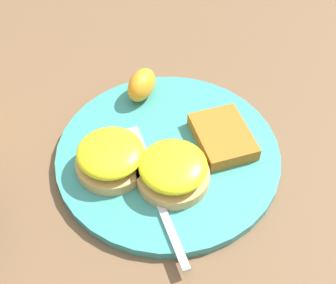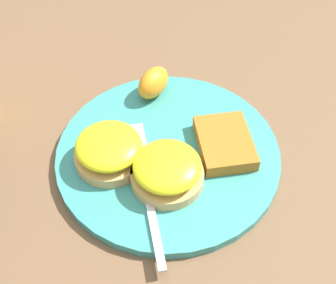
{
  "view_description": "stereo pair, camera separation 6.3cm",
  "coord_description": "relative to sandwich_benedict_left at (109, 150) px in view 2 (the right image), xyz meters",
  "views": [
    {
      "loc": [
        -0.4,
        0.05,
        0.51
      ],
      "look_at": [
        0.0,
        0.0,
        0.03
      ],
      "focal_mm": 50.0,
      "sensor_mm": 36.0,
      "label": 1
    },
    {
      "loc": [
        -0.41,
        -0.01,
        0.51
      ],
      "look_at": [
        0.0,
        0.0,
        0.03
      ],
      "focal_mm": 50.0,
      "sensor_mm": 36.0,
      "label": 2
    }
  ],
  "objects": [
    {
      "name": "ground_plane",
      "position": [
        0.02,
        -0.08,
        -0.04
      ],
      "size": [
        1.1,
        1.1,
        0.0
      ],
      "primitive_type": "plane",
      "color": "brown"
    },
    {
      "name": "plate",
      "position": [
        0.02,
        -0.08,
        -0.03
      ],
      "size": [
        0.31,
        0.31,
        0.01
      ],
      "primitive_type": "cylinder",
      "color": "teal",
      "rests_on": "ground_plane"
    },
    {
      "name": "sandwich_benedict_left",
      "position": [
        0.0,
        0.0,
        0.0
      ],
      "size": [
        0.1,
        0.1,
        0.04
      ],
      "color": "tan",
      "rests_on": "plate"
    },
    {
      "name": "sandwich_benedict_right",
      "position": [
        -0.03,
        -0.08,
        0.0
      ],
      "size": [
        0.1,
        0.1,
        0.04
      ],
      "color": "tan",
      "rests_on": "plate"
    },
    {
      "name": "hashbrown_patty",
      "position": [
        0.02,
        -0.15,
        -0.01
      ],
      "size": [
        0.11,
        0.09,
        0.02
      ],
      "primitive_type": "cube",
      "rotation": [
        0.0,
        0.0,
        0.18
      ],
      "color": "#AC631E",
      "rests_on": "plate"
    },
    {
      "name": "orange_wedge",
      "position": [
        0.13,
        -0.05,
        0.0
      ],
      "size": [
        0.07,
        0.06,
        0.04
      ],
      "primitive_type": "ellipsoid",
      "rotation": [
        0.0,
        0.0,
        5.73
      ],
      "color": "orange",
      "rests_on": "plate"
    },
    {
      "name": "fork",
      "position": [
        -0.03,
        -0.05,
        -0.02
      ],
      "size": [
        0.23,
        0.06,
        0.0
      ],
      "color": "silver",
      "rests_on": "plate"
    }
  ]
}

